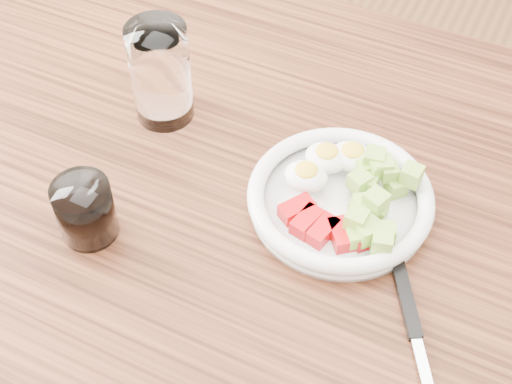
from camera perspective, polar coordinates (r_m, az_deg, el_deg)
The scene contains 5 objects.
dining_table at distance 0.93m, azimuth 0.29°, elevation -5.84°, with size 1.50×0.90×0.77m.
bowl at distance 0.85m, azimuth 6.86°, elevation -0.34°, with size 0.22×0.22×0.06m.
fork at distance 0.78m, azimuth 12.30°, elevation -9.90°, with size 0.13×0.20×0.01m.
water_glass at distance 0.93m, azimuth -7.64°, elevation 9.39°, with size 0.08×0.08×0.14m, color white.
coffee_glass at distance 0.83m, azimuth -13.49°, elevation -1.45°, with size 0.07×0.07×0.08m.
Camera 1 is at (0.22, -0.48, 1.44)m, focal length 50.00 mm.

